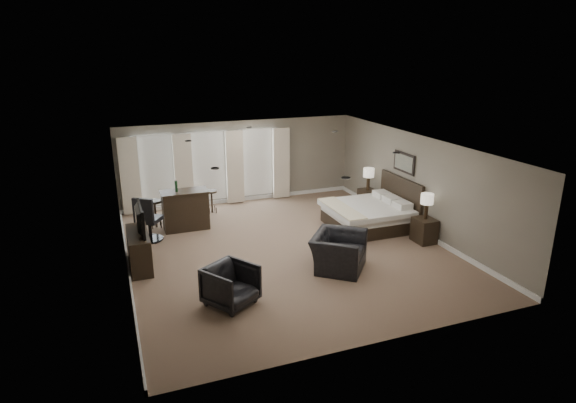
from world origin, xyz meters
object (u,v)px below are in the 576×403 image
object	(u,v)px
dresser	(139,250)
armchair_far	(231,283)
tv	(137,230)
nightstand_near	(424,230)
bed	(366,205)
armchair_near	(339,246)
nightstand_far	(367,199)
bar_stool_left	(156,214)
bar_stool_right	(212,202)
desk_chair	(149,218)
bar_counter	(185,210)
lamp_far	(368,179)
lamp_near	(426,206)

from	to	relation	value
dresser	armchair_far	bearing A→B (deg)	-57.36
tv	nightstand_near	bearing A→B (deg)	-98.61
bed	armchair_near	bearing A→B (deg)	-132.02
nightstand_far	bar_stool_left	bearing A→B (deg)	174.35
bar_stool_right	nightstand_far	bearing A→B (deg)	-15.82
bar_stool_right	desk_chair	xyz separation A→B (m)	(-1.96, -1.61, 0.26)
bar_stool_left	armchair_near	bearing A→B (deg)	-49.31
tv	desk_chair	xyz separation A→B (m)	(0.38, 1.54, -0.29)
nightstand_far	dresser	world-z (taller)	dresser
nightstand_near	bar_counter	xyz separation A→B (m)	(-5.54, 3.12, 0.23)
desk_chair	lamp_far	bearing A→B (deg)	-144.95
bar_counter	bar_stool_right	xyz separation A→B (m)	(0.95, 1.08, -0.20)
bar_counter	desk_chair	size ratio (longest dim) A/B	1.03
nightstand_near	nightstand_far	bearing A→B (deg)	90.00
tv	bar_counter	bearing A→B (deg)	-33.80
lamp_near	armchair_near	size ratio (longest dim) A/B	0.53
lamp_near	tv	xyz separation A→B (m)	(-6.92, 1.05, -0.06)
nightstand_far	lamp_near	xyz separation A→B (m)	(0.00, -2.90, 0.66)
dresser	bar_counter	xyz separation A→B (m)	(1.38, 2.07, 0.13)
bed	lamp_near	world-z (taller)	bed
bed	bar_counter	world-z (taller)	bed
nightstand_far	bar_stool_right	distance (m)	4.77
tv	armchair_near	size ratio (longest dim) A/B	0.90
lamp_far	tv	world-z (taller)	lamp_far
lamp_far	bar_stool_right	size ratio (longest dim) A/B	0.99
dresser	armchair_near	bearing A→B (deg)	-21.65
nightstand_near	armchair_near	distance (m)	2.82
bar_stool_right	desk_chair	distance (m)	2.55
armchair_near	armchair_far	size ratio (longest dim) A/B	1.41
nightstand_near	bar_stool_left	bearing A→B (deg)	150.78
dresser	bar_counter	distance (m)	2.49
lamp_near	bar_stool_left	world-z (taller)	lamp_near
bar_counter	lamp_near	bearing A→B (deg)	-29.38
nightstand_far	lamp_far	bearing A→B (deg)	0.00
armchair_far	desk_chair	size ratio (longest dim) A/B	0.73
lamp_near	nightstand_near	bearing A→B (deg)	0.00
bed	bar_stool_right	xyz separation A→B (m)	(-3.69, 2.75, -0.32)
bed	armchair_near	distance (m)	2.77
dresser	armchair_far	xyz separation A→B (m)	(1.52, -2.37, 0.03)
tv	armchair_near	xyz separation A→B (m)	(4.17, -1.66, -0.35)
bar_counter	dresser	bearing A→B (deg)	-123.80
bed	nightstand_far	distance (m)	1.74
bed	bar_stool_right	distance (m)	4.62
nightstand_near	armchair_far	world-z (taller)	armchair_far
bar_stool_left	tv	bearing A→B (deg)	-104.09
desk_chair	armchair_near	bearing A→B (deg)	172.21
nightstand_near	desk_chair	size ratio (longest dim) A/B	0.52
nightstand_near	dresser	distance (m)	7.00
bar_counter	bar_stool_right	world-z (taller)	bar_counter
lamp_far	armchair_far	size ratio (longest dim) A/B	0.77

